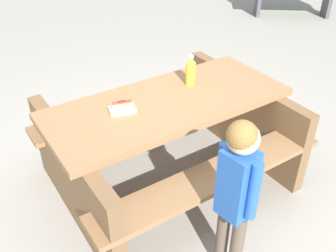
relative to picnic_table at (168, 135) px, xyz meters
The scene contains 5 objects.
ground_plane 0.44m from the picnic_table, ahead, with size 30.00×30.00×0.00m, color gray.
picnic_table is the anchor object (origin of this frame).
soda_bottle 0.52m from the picnic_table, 142.51° to the right, with size 0.07×0.07×0.24m.
hotdog_tray 0.49m from the picnic_table, ahead, with size 0.18×0.11×0.08m.
child_in_coat 0.99m from the picnic_table, 95.29° to the left, with size 0.21×0.26×1.13m.
Camera 1 is at (0.74, 2.27, 2.12)m, focal length 40.44 mm.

